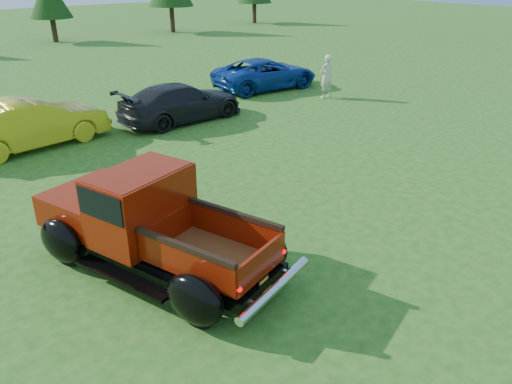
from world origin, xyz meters
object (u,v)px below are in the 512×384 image
show_car_yellow (31,123)px  spectator (326,76)px  pickup_truck (143,220)px  show_car_grey (181,102)px  show_car_blue (266,74)px

show_car_yellow → spectator: 11.26m
pickup_truck → show_car_grey: 9.10m
show_car_yellow → show_car_blue: bearing=-89.6°
show_car_yellow → spectator: size_ratio=2.58×
pickup_truck → spectator: size_ratio=3.01×
show_car_grey → spectator: spectator is taller
show_car_yellow → show_car_grey: (4.91, -0.41, -0.08)m
pickup_truck → show_car_grey: bearing=37.1°
pickup_truck → spectator: bearing=12.0°
pickup_truck → spectator: 13.26m
show_car_grey → show_car_blue: (5.39, 1.91, -0.00)m
show_car_blue → show_car_yellow: bearing=103.0°
show_car_grey → spectator: bearing=-100.9°
show_car_grey → show_car_blue: show_car_grey is taller
show_car_blue → spectator: bearing=-157.5°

